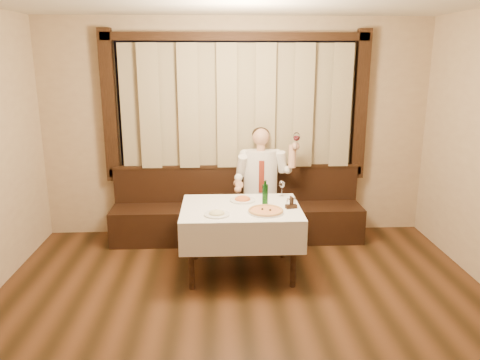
{
  "coord_description": "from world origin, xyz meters",
  "views": [
    {
      "loc": [
        -0.23,
        -3.05,
        2.31
      ],
      "look_at": [
        0.0,
        1.9,
        1.0
      ],
      "focal_mm": 35.0,
      "sensor_mm": 36.0,
      "label": 1
    }
  ],
  "objects_px": {
    "pizza": "(266,211)",
    "pasta_cream": "(217,212)",
    "pasta_red": "(243,197)",
    "green_bottle": "(265,195)",
    "dining_table": "(241,216)",
    "seated_man": "(262,177)",
    "banquette": "(237,215)",
    "cruet_caddy": "(291,204)"
  },
  "relations": [
    {
      "from": "pizza",
      "to": "pasta_cream",
      "type": "distance_m",
      "value": 0.51
    },
    {
      "from": "pasta_red",
      "to": "green_bottle",
      "type": "xyz_separation_m",
      "value": [
        0.23,
        -0.18,
        0.08
      ]
    },
    {
      "from": "dining_table",
      "to": "seated_man",
      "type": "height_order",
      "value": "seated_man"
    },
    {
      "from": "seated_man",
      "to": "banquette",
      "type": "bearing_deg",
      "value": 163.57
    },
    {
      "from": "pasta_cream",
      "to": "cruet_caddy",
      "type": "bearing_deg",
      "value": 13.67
    },
    {
      "from": "banquette",
      "to": "cruet_caddy",
      "type": "bearing_deg",
      "value": -64.11
    },
    {
      "from": "seated_man",
      "to": "pasta_cream",
      "type": "bearing_deg",
      "value": -115.25
    },
    {
      "from": "seated_man",
      "to": "pasta_red",
      "type": "bearing_deg",
      "value": -110.95
    },
    {
      "from": "green_bottle",
      "to": "seated_man",
      "type": "distance_m",
      "value": 0.91
    },
    {
      "from": "dining_table",
      "to": "green_bottle",
      "type": "distance_m",
      "value": 0.35
    },
    {
      "from": "banquette",
      "to": "pasta_cream",
      "type": "distance_m",
      "value": 1.39
    },
    {
      "from": "pasta_cream",
      "to": "green_bottle",
      "type": "height_order",
      "value": "green_bottle"
    },
    {
      "from": "seated_man",
      "to": "green_bottle",
      "type": "bearing_deg",
      "value": -92.86
    },
    {
      "from": "dining_table",
      "to": "green_bottle",
      "type": "height_order",
      "value": "green_bottle"
    },
    {
      "from": "pasta_cream",
      "to": "pasta_red",
      "type": "bearing_deg",
      "value": 58.69
    },
    {
      "from": "pasta_red",
      "to": "seated_man",
      "type": "relative_size",
      "value": 0.2
    },
    {
      "from": "banquette",
      "to": "seated_man",
      "type": "distance_m",
      "value": 0.62
    },
    {
      "from": "green_bottle",
      "to": "cruet_caddy",
      "type": "xyz_separation_m",
      "value": [
        0.27,
        -0.1,
        -0.08
      ]
    },
    {
      "from": "pasta_red",
      "to": "cruet_caddy",
      "type": "relative_size",
      "value": 2.21
    },
    {
      "from": "green_bottle",
      "to": "cruet_caddy",
      "type": "height_order",
      "value": "green_bottle"
    },
    {
      "from": "banquette",
      "to": "pizza",
      "type": "relative_size",
      "value": 8.42
    },
    {
      "from": "banquette",
      "to": "pasta_red",
      "type": "distance_m",
      "value": 0.95
    },
    {
      "from": "banquette",
      "to": "pasta_red",
      "type": "height_order",
      "value": "banquette"
    },
    {
      "from": "dining_table",
      "to": "pasta_cream",
      "type": "height_order",
      "value": "pasta_cream"
    },
    {
      "from": "pizza",
      "to": "green_bottle",
      "type": "height_order",
      "value": "green_bottle"
    },
    {
      "from": "dining_table",
      "to": "cruet_caddy",
      "type": "bearing_deg",
      "value": -7.38
    },
    {
      "from": "green_bottle",
      "to": "seated_man",
      "type": "height_order",
      "value": "seated_man"
    },
    {
      "from": "pasta_red",
      "to": "pasta_cream",
      "type": "bearing_deg",
      "value": -121.31
    },
    {
      "from": "pasta_cream",
      "to": "seated_man",
      "type": "bearing_deg",
      "value": 64.75
    },
    {
      "from": "dining_table",
      "to": "pasta_cream",
      "type": "bearing_deg",
      "value": -134.63
    },
    {
      "from": "pasta_cream",
      "to": "green_bottle",
      "type": "relative_size",
      "value": 0.91
    },
    {
      "from": "green_bottle",
      "to": "cruet_caddy",
      "type": "bearing_deg",
      "value": -19.81
    },
    {
      "from": "banquette",
      "to": "dining_table",
      "type": "height_order",
      "value": "banquette"
    },
    {
      "from": "dining_table",
      "to": "seated_man",
      "type": "distance_m",
      "value": 1.0
    },
    {
      "from": "pizza",
      "to": "pasta_cream",
      "type": "relative_size",
      "value": 1.45
    },
    {
      "from": "banquette",
      "to": "dining_table",
      "type": "bearing_deg",
      "value": -90.0
    },
    {
      "from": "pizza",
      "to": "dining_table",
      "type": "bearing_deg",
      "value": 141.5
    },
    {
      "from": "cruet_caddy",
      "to": "banquette",
      "type": "bearing_deg",
      "value": 101.64
    },
    {
      "from": "cruet_caddy",
      "to": "seated_man",
      "type": "bearing_deg",
      "value": 88.35
    },
    {
      "from": "pizza",
      "to": "pasta_red",
      "type": "height_order",
      "value": "pasta_red"
    },
    {
      "from": "cruet_caddy",
      "to": "green_bottle",
      "type": "bearing_deg",
      "value": 145.94
    },
    {
      "from": "cruet_caddy",
      "to": "seated_man",
      "type": "xyz_separation_m",
      "value": [
        -0.22,
        1.0,
        0.04
      ]
    }
  ]
}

